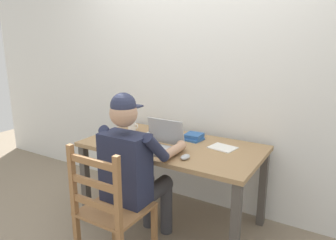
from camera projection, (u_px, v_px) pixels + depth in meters
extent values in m
plane|color=gray|center=(172.00, 220.00, 2.82)|extent=(8.00, 8.00, 0.00)
cube|color=silver|center=(199.00, 71.00, 2.89)|extent=(6.00, 0.04, 2.60)
cube|color=#9E7A51|center=(172.00, 146.00, 2.64)|extent=(1.50, 0.80, 0.03)
cube|color=#4C4742|center=(86.00, 182.00, 2.80)|extent=(0.06, 0.06, 0.69)
cube|color=#4C4742|center=(235.00, 229.00, 2.09)|extent=(0.06, 0.06, 0.69)
cube|color=#4C4742|center=(133.00, 158.00, 3.37)|extent=(0.06, 0.06, 0.69)
cube|color=#4C4742|center=(263.00, 188.00, 2.67)|extent=(0.06, 0.06, 0.69)
cube|color=#232842|center=(126.00, 168.00, 2.18)|extent=(0.34, 0.20, 0.50)
sphere|color=tan|center=(124.00, 113.00, 2.09)|extent=(0.19, 0.19, 0.19)
sphere|color=#282D47|center=(123.00, 106.00, 2.07)|extent=(0.17, 0.17, 0.17)
cube|color=#282D47|center=(131.00, 106.00, 2.15)|extent=(0.13, 0.10, 0.01)
cylinder|color=#38383D|center=(134.00, 187.00, 2.46)|extent=(0.13, 0.40, 0.13)
cylinder|color=#38383D|center=(153.00, 192.00, 2.37)|extent=(0.13, 0.40, 0.13)
cylinder|color=#38383D|center=(149.00, 202.00, 2.68)|extent=(0.10, 0.10, 0.46)
cylinder|color=#38383D|center=(166.00, 207.00, 2.59)|extent=(0.10, 0.10, 0.46)
cylinder|color=#232842|center=(111.00, 139.00, 2.32)|extent=(0.10, 0.25, 0.25)
cylinder|color=tan|center=(131.00, 142.00, 2.53)|extent=(0.07, 0.28, 0.07)
sphere|color=tan|center=(142.00, 138.00, 2.65)|extent=(0.08, 0.08, 0.08)
cylinder|color=#232842|center=(156.00, 148.00, 2.12)|extent=(0.10, 0.25, 0.25)
cylinder|color=tan|center=(173.00, 151.00, 2.33)|extent=(0.07, 0.28, 0.07)
sphere|color=tan|center=(181.00, 145.00, 2.45)|extent=(0.08, 0.08, 0.08)
cube|color=olive|center=(116.00, 209.00, 2.15)|extent=(0.42, 0.42, 0.02)
cube|color=olive|center=(154.00, 232.00, 2.27)|extent=(0.04, 0.04, 0.44)
cube|color=olive|center=(114.00, 218.00, 2.46)|extent=(0.04, 0.04, 0.44)
cube|color=olive|center=(118.00, 194.00, 1.84)|extent=(0.04, 0.04, 0.48)
cube|color=olive|center=(73.00, 180.00, 2.03)|extent=(0.04, 0.04, 0.48)
cube|color=olive|center=(95.00, 204.00, 1.96)|extent=(0.36, 0.02, 0.04)
cube|color=olive|center=(94.00, 184.00, 1.93)|extent=(0.36, 0.02, 0.04)
cube|color=olive|center=(92.00, 162.00, 1.89)|extent=(0.36, 0.02, 0.04)
cube|color=#ADAFB2|center=(157.00, 150.00, 2.47)|extent=(0.33, 0.23, 0.02)
cube|color=silver|center=(157.00, 149.00, 2.47)|extent=(0.29, 0.17, 0.00)
cube|color=#ADAFB2|center=(166.00, 132.00, 2.56)|extent=(0.33, 0.05, 0.22)
cube|color=#99A8B2|center=(166.00, 132.00, 2.56)|extent=(0.29, 0.04, 0.19)
ellipsoid|color=#ADAFB2|center=(185.00, 157.00, 2.30)|extent=(0.06, 0.10, 0.03)
cylinder|color=white|center=(132.00, 126.00, 3.02)|extent=(0.07, 0.07, 0.10)
torus|color=white|center=(136.00, 126.00, 2.99)|extent=(0.05, 0.01, 0.05)
cylinder|color=#2D384C|center=(153.00, 128.00, 2.96)|extent=(0.08, 0.08, 0.09)
torus|color=#2D384C|center=(157.00, 128.00, 2.93)|extent=(0.05, 0.01, 0.05)
cube|color=#2D5B9E|center=(192.00, 139.00, 2.75)|extent=(0.19, 0.17, 0.02)
cube|color=#2D5B9E|center=(194.00, 136.00, 2.76)|extent=(0.15, 0.15, 0.03)
cube|color=white|center=(223.00, 148.00, 2.54)|extent=(0.23, 0.20, 0.01)
cube|color=silver|center=(160.00, 133.00, 2.94)|extent=(0.26, 0.20, 0.01)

